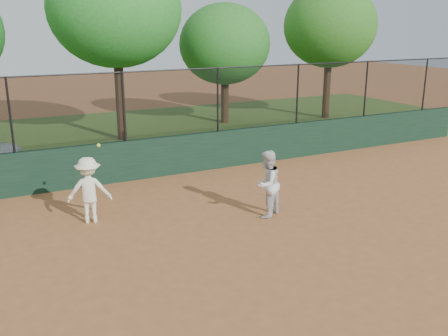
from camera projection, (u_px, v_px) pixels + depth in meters
name	position (u px, v px, depth m)	size (l,w,h in m)	color
ground	(238.00, 259.00, 9.91)	(80.00, 80.00, 0.00)	#A35F34
back_wall	(143.00, 159.00, 14.88)	(26.00, 0.20, 1.20)	#173321
grass_strip	(97.00, 139.00, 20.19)	(36.00, 12.00, 0.01)	#2F4D18
player_second	(267.00, 184.00, 11.88)	(0.79, 0.62, 1.63)	silver
player_main	(89.00, 190.00, 11.53)	(1.13, 0.84, 1.92)	#F2F2CD
fence_assembly	(139.00, 105.00, 14.41)	(26.00, 0.06, 2.00)	black
tree_2	(115.00, 9.00, 18.68)	(5.08, 4.62, 7.21)	#422B17
tree_3	(225.00, 44.00, 22.47)	(4.19, 3.81, 5.40)	#402715
tree_4	(330.00, 26.00, 23.51)	(4.52, 4.11, 6.33)	#412A17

